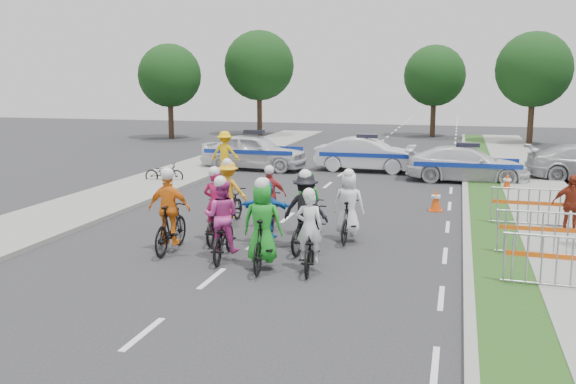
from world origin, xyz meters
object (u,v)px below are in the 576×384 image
(marshal_hiviz, at_px, (225,153))
(cone_1, at_px, (507,183))
(tree_4, at_px, (435,76))
(tree_3, at_px, (259,66))
(rider_6, at_px, (216,216))
(rider_4, at_px, (306,219))
(rider_1, at_px, (263,234))
(rider_5, at_px, (266,216))
(rider_8, at_px, (307,211))
(barrier_1, at_px, (542,236))
(parked_bike, at_px, (164,173))
(police_car_1, at_px, (367,155))
(barrier_0, at_px, (557,264))
(rider_3, at_px, (170,220))
(barrier_2, at_px, (528,209))
(rider_7, at_px, (349,213))
(rider_2, at_px, (222,228))
(cone_0, at_px, (436,200))
(police_car_0, at_px, (254,152))
(tree_1, at_px, (534,70))
(police_car_2, at_px, (467,164))
(rider_10, at_px, (229,199))
(tree_0, at_px, (170,76))
(rider_9, at_px, (270,204))
(rider_0, at_px, (310,243))

(marshal_hiviz, relative_size, cone_1, 2.64)
(marshal_hiviz, height_order, tree_4, tree_4)
(tree_3, xyz_separation_m, tree_4, (12.00, 2.00, -0.70))
(rider_6, bearing_deg, rider_4, 167.31)
(cone_1, distance_m, tree_4, 22.44)
(rider_1, bearing_deg, rider_5, -80.08)
(rider_8, xyz_separation_m, tree_3, (-10.07, 27.97, 4.23))
(barrier_1, height_order, parked_bike, barrier_1)
(police_car_1, relative_size, marshal_hiviz, 2.42)
(barrier_0, bearing_deg, parked_bike, 142.35)
(rider_8, xyz_separation_m, tree_4, (1.93, 29.97, 3.53))
(rider_3, xyz_separation_m, barrier_2, (8.41, 4.68, -0.22))
(rider_8, relative_size, barrier_1, 0.88)
(police_car_1, distance_m, barrier_2, 11.34)
(rider_3, xyz_separation_m, rider_8, (2.78, 2.33, -0.12))
(rider_6, xyz_separation_m, rider_8, (2.09, 1.11, 0.02))
(rider_7, relative_size, barrier_0, 0.93)
(rider_4, height_order, rider_7, rider_4)
(rider_2, relative_size, rider_5, 1.17)
(cone_0, bearing_deg, rider_6, -134.92)
(rider_7, relative_size, rider_8, 1.06)
(rider_6, height_order, police_car_0, rider_6)
(rider_7, height_order, cone_0, rider_7)
(rider_4, xyz_separation_m, parked_bike, (-7.67, 8.28, -0.36))
(marshal_hiviz, relative_size, tree_1, 0.27)
(police_car_1, distance_m, barrier_1, 14.15)
(rider_6, height_order, rider_7, rider_6)
(barrier_2, xyz_separation_m, tree_3, (-15.70, 25.61, 4.33))
(rider_7, distance_m, cone_1, 9.46)
(parked_bike, bearing_deg, rider_7, -139.39)
(marshal_hiviz, bearing_deg, cone_1, 169.80)
(rider_4, relative_size, police_car_2, 0.42)
(rider_4, bearing_deg, police_car_2, -101.73)
(rider_10, height_order, tree_0, tree_0)
(barrier_2, xyz_separation_m, cone_0, (-2.51, 1.77, -0.22))
(police_car_1, xyz_separation_m, barrier_1, (5.79, -12.91, -0.18))
(tree_4, bearing_deg, cone_0, -87.36)
(police_car_1, relative_size, tree_0, 0.71)
(rider_9, relative_size, marshal_hiviz, 0.95)
(rider_0, relative_size, rider_1, 0.91)
(barrier_0, relative_size, tree_0, 0.32)
(marshal_hiviz, bearing_deg, rider_8, 118.35)
(barrier_2, bearing_deg, barrier_1, -90.00)
(rider_3, xyz_separation_m, cone_0, (5.90, 6.46, -0.43))
(police_car_2, bearing_deg, barrier_2, -168.63)
(rider_5, bearing_deg, parked_bike, -53.87)
(tree_1, bearing_deg, rider_6, -110.32)
(rider_5, distance_m, rider_6, 1.29)
(police_car_1, distance_m, barrier_0, 16.30)
(rider_10, xyz_separation_m, barrier_0, (8.09, -3.92, -0.17))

